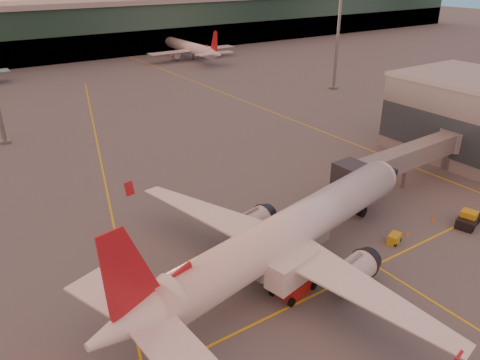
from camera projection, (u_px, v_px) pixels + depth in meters
ground at (381, 311)px, 42.16m from camera, size 600.00×600.00×0.00m
taxi_markings at (121, 167)px, 71.80m from camera, size 100.12×173.00×0.01m
terminal at (24, 33)px, 144.86m from camera, size 400.00×20.00×17.60m
gate_building at (474, 117)px, 74.34m from camera, size 18.40×22.40×12.60m
mast_east_near at (339, 27)px, 110.45m from camera, size 2.40×2.40×25.60m
main_airplane at (284, 236)px, 45.90m from camera, size 41.69×37.89×12.67m
jet_bridge at (413, 156)px, 64.39m from camera, size 26.22×4.49×6.15m
catering_truck at (293, 273)px, 43.37m from camera, size 5.77×3.42×4.19m
gpu_cart at (394, 239)px, 52.21m from camera, size 2.07×1.61×1.06m
pushback_tug at (468, 220)px, 55.59m from camera, size 4.06×2.90×1.88m
cone_nose at (433, 218)px, 56.94m from camera, size 0.48×0.48×0.61m
cone_wing_left at (184, 204)px, 60.29m from camera, size 0.40×0.40×0.51m
cone_fwd at (407, 233)px, 53.89m from camera, size 0.38×0.38×0.49m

